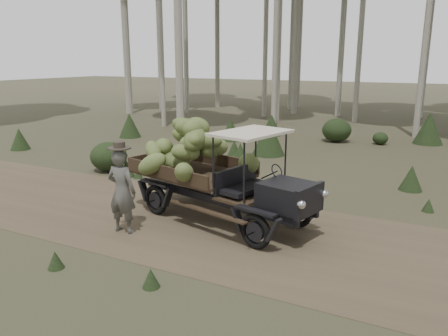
% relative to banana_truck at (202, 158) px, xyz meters
% --- Properties ---
extents(ground, '(120.00, 120.00, 0.00)m').
position_rel_banana_truck_xyz_m(ground, '(1.57, -0.59, -1.26)').
color(ground, '#473D2B').
rests_on(ground, ground).
extents(dirt_track, '(70.00, 4.00, 0.01)m').
position_rel_banana_truck_xyz_m(dirt_track, '(1.57, -0.59, -1.26)').
color(dirt_track, brown).
rests_on(dirt_track, ground).
extents(banana_truck, '(4.50, 2.47, 2.18)m').
position_rel_banana_truck_xyz_m(banana_truck, '(0.00, 0.00, 0.00)').
color(banana_truck, black).
rests_on(banana_truck, ground).
extents(farmer, '(0.63, 0.47, 1.80)m').
position_rel_banana_truck_xyz_m(farmer, '(-0.87, -1.58, -0.41)').
color(farmer, '#504E49').
rests_on(farmer, ground).
extents(undergrowth, '(21.00, 23.72, 1.29)m').
position_rel_banana_truck_xyz_m(undergrowth, '(1.57, 2.12, -0.77)').
color(undergrowth, '#233319').
rests_on(undergrowth, ground).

